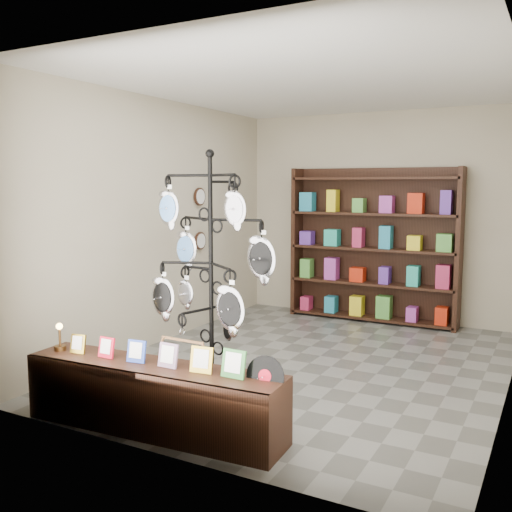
% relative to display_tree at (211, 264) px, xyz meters
% --- Properties ---
extents(ground, '(5.00, 5.00, 0.00)m').
position_rel_display_tree_xyz_m(ground, '(0.22, 1.65, -1.30)').
color(ground, slate).
rests_on(ground, ground).
extents(room_envelope, '(5.00, 5.00, 5.00)m').
position_rel_display_tree_xyz_m(room_envelope, '(0.22, 1.65, 0.55)').
color(room_envelope, '#BBB297').
rests_on(room_envelope, ground).
extents(display_tree, '(1.15, 1.04, 2.25)m').
position_rel_display_tree_xyz_m(display_tree, '(0.00, 0.00, 0.00)').
color(display_tree, black).
rests_on(display_tree, ground).
extents(front_shelf, '(2.23, 0.58, 0.78)m').
position_rel_display_tree_xyz_m(front_shelf, '(-0.21, -0.54, -1.03)').
color(front_shelf, black).
rests_on(front_shelf, ground).
extents(back_shelving, '(2.42, 0.36, 2.20)m').
position_rel_display_tree_xyz_m(back_shelving, '(0.22, 3.95, -0.27)').
color(back_shelving, black).
rests_on(back_shelving, ground).
extents(wall_clocks, '(0.03, 0.24, 0.84)m').
position_rel_display_tree_xyz_m(wall_clocks, '(-1.75, 2.45, 0.20)').
color(wall_clocks, black).
rests_on(wall_clocks, ground).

